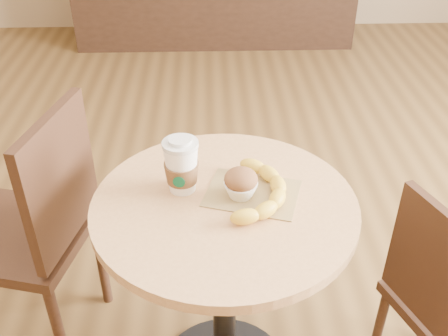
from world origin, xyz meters
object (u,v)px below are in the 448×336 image
(cafe_table, at_px, (224,262))
(muffin, at_px, (241,183))
(chair_left, at_px, (37,227))
(coffee_cup, at_px, (181,167))
(banana, at_px, (261,189))

(cafe_table, xyz_separation_m, muffin, (0.04, 0.02, 0.26))
(chair_left, height_order, muffin, chair_left)
(cafe_table, relative_size, chair_left, 0.82)
(muffin, bearing_deg, coffee_cup, 166.20)
(chair_left, bearing_deg, cafe_table, 84.02)
(cafe_table, height_order, coffee_cup, coffee_cup)
(chair_left, relative_size, banana, 3.05)
(chair_left, xyz_separation_m, banana, (0.69, -0.19, 0.27))
(chair_left, bearing_deg, coffee_cup, 86.33)
(cafe_table, xyz_separation_m, coffee_cup, (-0.11, 0.06, 0.29))
(chair_left, bearing_deg, muffin, 87.17)
(muffin, xyz_separation_m, banana, (0.05, -0.00, -0.02))
(cafe_table, relative_size, coffee_cup, 4.76)
(muffin, bearing_deg, cafe_table, -152.01)
(muffin, height_order, banana, muffin)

